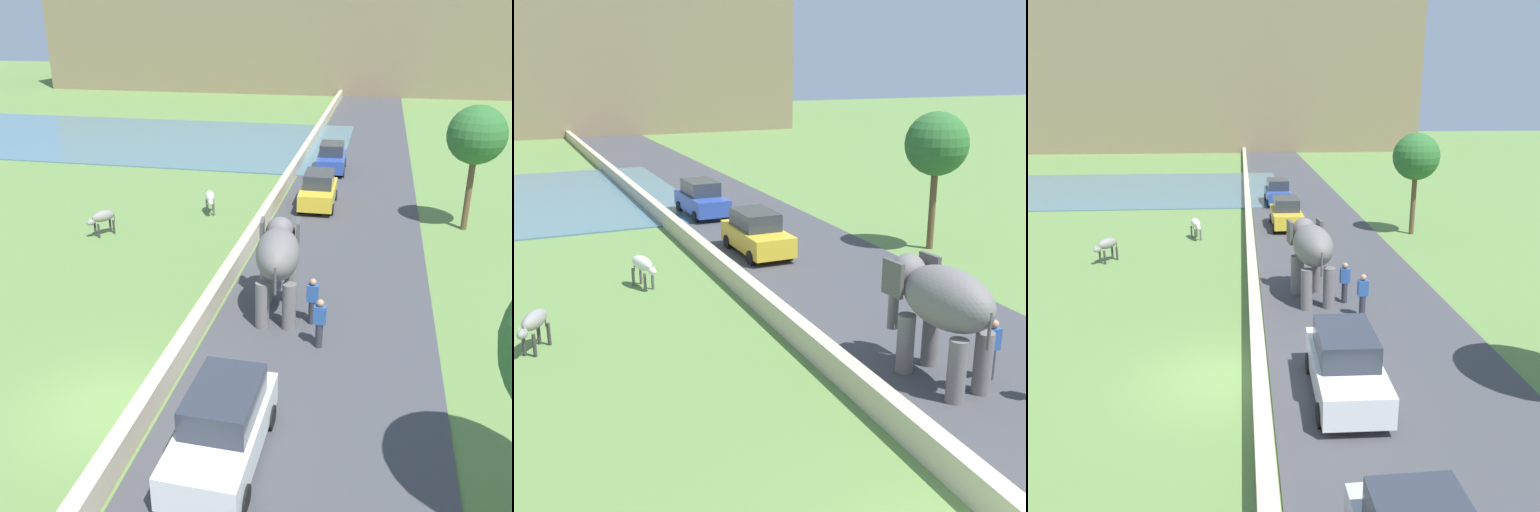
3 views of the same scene
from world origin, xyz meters
TOP-DOWN VIEW (x-y plane):
  - ground_plane at (0.00, 0.00)m, footprint 220.00×220.00m
  - road_surface at (5.00, 20.00)m, footprint 7.00×120.00m
  - barrier_wall at (1.20, 18.00)m, footprint 0.40×110.00m
  - lake at (-14.00, 32.76)m, footprint 36.00×18.00m
  - hill_distant at (-6.00, 77.07)m, footprint 64.00×28.00m
  - elephant at (3.40, 5.90)m, footprint 1.71×3.54m
  - person_beside_elephant at (4.62, 5.33)m, footprint 0.36×0.22m
  - person_trailing at (5.00, 3.94)m, footprint 0.36×0.22m
  - car_white at (3.43, -1.12)m, footprint 1.86×4.03m
  - car_blue at (3.42, 25.30)m, footprint 1.89×4.05m
  - car_yellow at (3.42, 17.83)m, footprint 1.84×4.02m
  - cow_grey at (-5.60, 11.55)m, footprint 1.05×1.34m
  - cow_white at (-1.74, 15.53)m, footprint 0.78×1.42m
  - tree_near at (10.46, 15.78)m, footprint 2.58×2.58m

SIDE VIEW (x-z plane):
  - ground_plane at x=0.00m, z-range 0.00..0.00m
  - road_surface at x=5.00m, z-range 0.00..0.06m
  - lake at x=-14.00m, z-range 0.00..0.08m
  - barrier_wall at x=1.20m, z-range 0.00..0.76m
  - cow_grey at x=-5.60m, z-range 0.26..1.41m
  - cow_white at x=-1.74m, z-range 0.26..1.41m
  - person_beside_elephant at x=4.62m, z-range 0.06..1.69m
  - person_trailing at x=5.00m, z-range 0.06..1.69m
  - car_white at x=3.43m, z-range 0.00..1.80m
  - car_blue at x=3.42m, z-range 0.00..1.80m
  - car_yellow at x=3.42m, z-range 0.00..1.80m
  - elephant at x=3.40m, z-range 0.54..3.53m
  - tree_near at x=10.46m, z-range 1.51..7.19m
  - hill_distant at x=-6.00m, z-range 0.00..21.49m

